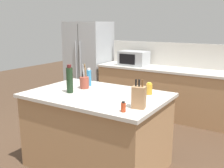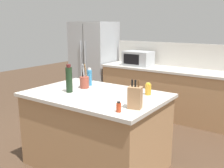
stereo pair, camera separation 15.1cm
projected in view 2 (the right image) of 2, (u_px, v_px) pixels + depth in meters
ground_plane at (96, 164)px, 3.37m from camera, size 14.00×14.00×0.00m
back_counter_run at (182, 95)px, 4.86m from camera, size 3.24×0.66×0.94m
wall_backsplash at (190, 56)px, 4.95m from camera, size 3.20×0.03×0.46m
kitchen_island at (96, 130)px, 3.26m from camera, size 1.66×1.10×0.94m
refrigerator at (94, 62)px, 5.98m from camera, size 0.92×0.75×1.80m
microwave at (138, 58)px, 5.24m from camera, size 0.55×0.39×0.28m
knife_block at (135, 97)px, 2.58m from camera, size 0.15×0.13×0.29m
utensil_crock at (84, 82)px, 3.41m from camera, size 0.12×0.12×0.32m
spice_jar_paprika at (119, 107)px, 2.48m from camera, size 0.05×0.05×0.10m
wine_bottle at (69, 79)px, 3.18m from camera, size 0.08×0.08×0.34m
dish_soap_bottle at (90, 77)px, 3.54m from camera, size 0.06×0.06×0.24m
honey_jar at (148, 89)px, 3.09m from camera, size 0.07×0.07×0.14m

